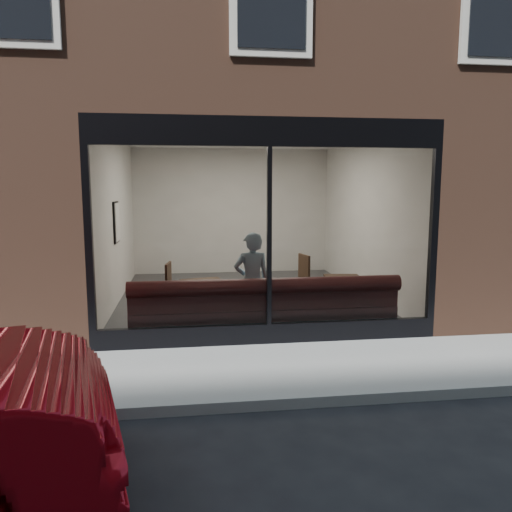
{
  "coord_description": "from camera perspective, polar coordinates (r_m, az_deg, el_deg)",
  "views": [
    {
      "loc": [
        -1.13,
        -4.83,
        2.28
      ],
      "look_at": [
        -0.14,
        2.4,
        1.24
      ],
      "focal_mm": 35.0,
      "sensor_mm": 36.0,
      "label": 1
    }
  ],
  "objects": [
    {
      "name": "ground",
      "position": [
        5.46,
        5.08,
        -16.58
      ],
      "size": [
        120.0,
        120.0,
        0.0
      ],
      "primitive_type": "plane",
      "color": "black",
      "rests_on": "ground"
    },
    {
      "name": "sidewalk_near",
      "position": [
        6.36,
        3.03,
        -12.83
      ],
      "size": [
        40.0,
        2.0,
        0.01
      ],
      "primitive_type": "cube",
      "color": "gray",
      "rests_on": "ground"
    },
    {
      "name": "kerb_near",
      "position": [
        5.39,
        5.21,
        -16.22
      ],
      "size": [
        40.0,
        0.1,
        0.12
      ],
      "primitive_type": "cube",
      "color": "gray",
      "rests_on": "ground"
    },
    {
      "name": "host_building_pier_left",
      "position": [
        13.11,
        -19.38,
        4.7
      ],
      "size": [
        2.5,
        12.0,
        3.2
      ],
      "primitive_type": "cube",
      "color": "brown",
      "rests_on": "ground"
    },
    {
      "name": "host_building_pier_right",
      "position": [
        13.74,
        13.06,
        5.09
      ],
      "size": [
        2.5,
        12.0,
        3.2
      ],
      "primitive_type": "cube",
      "color": "brown",
      "rests_on": "ground"
    },
    {
      "name": "host_building_backfill",
      "position": [
        15.88,
        -3.73,
        5.67
      ],
      "size": [
        5.0,
        6.0,
        3.2
      ],
      "primitive_type": "cube",
      "color": "brown",
      "rests_on": "ground"
    },
    {
      "name": "cafe_floor",
      "position": [
        10.15,
        -1.22,
        -4.73
      ],
      "size": [
        6.0,
        6.0,
        0.0
      ],
      "primitive_type": "plane",
      "color": "#2D2D30",
      "rests_on": "ground"
    },
    {
      "name": "cafe_ceiling",
      "position": [
        9.94,
        -1.27,
        13.39
      ],
      "size": [
        6.0,
        6.0,
        0.0
      ],
      "primitive_type": "plane",
      "rotation": [
        3.14,
        0.0,
        0.0
      ],
      "color": "white",
      "rests_on": "host_building_upper"
    },
    {
      "name": "cafe_wall_back",
      "position": [
        12.89,
        -2.77,
        5.1
      ],
      "size": [
        5.0,
        0.0,
        5.0
      ],
      "primitive_type": "plane",
      "rotation": [
        1.57,
        0.0,
        0.0
      ],
      "color": "silver",
      "rests_on": "ground"
    },
    {
      "name": "cafe_wall_left",
      "position": [
        9.95,
        -15.68,
        3.91
      ],
      "size": [
        0.0,
        6.0,
        6.0
      ],
      "primitive_type": "plane",
      "rotation": [
        1.57,
        0.0,
        1.57
      ],
      "color": "silver",
      "rests_on": "ground"
    },
    {
      "name": "cafe_wall_right",
      "position": [
        10.5,
        12.42,
        4.23
      ],
      "size": [
        0.0,
        6.0,
        6.0
      ],
      "primitive_type": "plane",
      "rotation": [
        1.57,
        0.0,
        -1.57
      ],
      "color": "silver",
      "rests_on": "ground"
    },
    {
      "name": "storefront_kick",
      "position": [
        7.29,
        1.48,
        -8.85
      ],
      "size": [
        5.0,
        0.1,
        0.3
      ],
      "primitive_type": "cube",
      "color": "black",
      "rests_on": "ground"
    },
    {
      "name": "storefront_header",
      "position": [
        7.01,
        1.56,
        14.03
      ],
      "size": [
        5.0,
        0.1,
        0.4
      ],
      "primitive_type": "cube",
      "color": "black",
      "rests_on": "host_building_upper"
    },
    {
      "name": "storefront_mullion",
      "position": [
        7.01,
        1.52,
        2.16
      ],
      "size": [
        0.06,
        0.1,
        2.5
      ],
      "primitive_type": "cube",
      "color": "black",
      "rests_on": "storefront_kick"
    },
    {
      "name": "storefront_glass",
      "position": [
        6.98,
        1.56,
        2.13
      ],
      "size": [
        4.8,
        0.0,
        4.8
      ],
      "primitive_type": "plane",
      "rotation": [
        1.57,
        0.0,
        0.0
      ],
      "color": "white",
      "rests_on": "storefront_kick"
    },
    {
      "name": "banquette",
      "position": [
        7.65,
        0.99,
        -7.45
      ],
      "size": [
        4.0,
        0.55,
        0.45
      ],
      "primitive_type": "cube",
      "color": "#3B1516",
      "rests_on": "cafe_floor"
    },
    {
      "name": "person",
      "position": [
        7.78,
        -0.47,
        -2.99
      ],
      "size": [
        0.6,
        0.42,
        1.56
      ],
      "primitive_type": "imported",
      "rotation": [
        0.0,
        0.0,
        3.22
      ],
      "color": "#8BA9BD",
      "rests_on": "cafe_floor"
    },
    {
      "name": "cafe_table_left",
      "position": [
        7.98,
        -6.02,
        -3.03
      ],
      "size": [
        0.76,
        0.76,
        0.04
      ],
      "primitive_type": "cube",
      "rotation": [
        0.0,
        0.0,
        0.23
      ],
      "color": "#301F12",
      "rests_on": "cafe_floor"
    },
    {
      "name": "cafe_table_right",
      "position": [
        8.45,
        9.94,
        -2.49
      ],
      "size": [
        0.65,
        0.65,
        0.04
      ],
      "primitive_type": "cube",
      "rotation": [
        0.0,
        0.0,
        -0.13
      ],
      "color": "#301F12",
      "rests_on": "cafe_floor"
    },
    {
      "name": "cafe_chair_left",
      "position": [
        8.86,
        -11.13,
        -5.34
      ],
      "size": [
        0.49,
        0.49,
        0.04
      ],
      "primitive_type": "cube",
      "rotation": [
        0.0,
        0.0,
        3.01
      ],
      "color": "#301F12",
      "rests_on": "cafe_floor"
    },
    {
      "name": "cafe_chair_right",
      "position": [
        9.68,
        4.46,
        -4.06
      ],
      "size": [
        0.54,
        0.54,
        0.04
      ],
      "primitive_type": "cube",
      "rotation": [
        0.0,
        0.0,
        3.36
      ],
      "color": "#301F12",
      "rests_on": "cafe_floor"
    },
    {
      "name": "wall_poster",
      "position": [
        9.78,
        -15.57,
        3.75
      ],
      "size": [
        0.02,
        0.54,
        0.72
      ],
      "primitive_type": "cube",
      "color": "white",
      "rests_on": "cafe_wall_left"
    }
  ]
}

